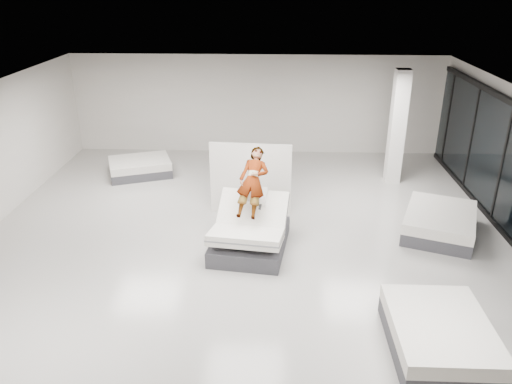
% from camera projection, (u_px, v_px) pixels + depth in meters
% --- Properties ---
extents(room, '(14.00, 14.04, 3.20)m').
position_uv_depth(room, '(243.00, 188.00, 9.85)').
color(room, '#ABA8A2').
rests_on(room, ground).
extents(hero_bed, '(1.75, 2.17, 1.22)m').
position_uv_depth(hero_bed, '(250.00, 233.00, 10.72)').
color(hero_bed, '#38393E').
rests_on(hero_bed, floor).
extents(person, '(0.78, 1.51, 1.43)m').
position_uv_depth(person, '(253.00, 191.00, 10.67)').
color(person, slate).
rests_on(person, hero_bed).
extents(remote, '(0.07, 0.15, 0.08)m').
position_uv_depth(remote, '(260.00, 207.00, 10.39)').
color(remote, black).
rests_on(remote, person).
extents(divider_panel, '(1.99, 0.24, 1.81)m').
position_uv_depth(divider_panel, '(250.00, 179.00, 12.17)').
color(divider_panel, white).
rests_on(divider_panel, floor).
extents(flat_bed_right_far, '(2.08, 2.37, 0.54)m').
position_uv_depth(flat_bed_right_far, '(440.00, 223.00, 11.41)').
color(flat_bed_right_far, '#38393E').
rests_on(flat_bed_right_far, floor).
extents(flat_bed_right_near, '(1.50, 1.99, 0.55)m').
position_uv_depth(flat_bed_right_near, '(439.00, 336.00, 7.81)').
color(flat_bed_right_near, '#38393E').
rests_on(flat_bed_right_near, floor).
extents(flat_bed_left_far, '(2.07, 1.82, 0.48)m').
position_uv_depth(flat_bed_left_far, '(140.00, 167.00, 14.81)').
color(flat_bed_left_far, '#38393E').
rests_on(flat_bed_left_far, floor).
extents(column, '(0.40, 0.40, 3.20)m').
position_uv_depth(column, '(397.00, 127.00, 13.83)').
color(column, white).
rests_on(column, floor).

